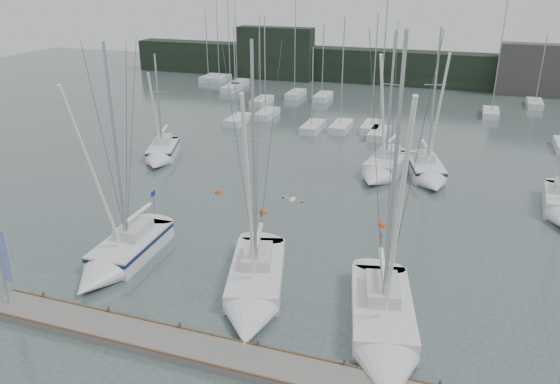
{
  "coord_description": "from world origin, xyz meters",
  "views": [
    {
      "loc": [
        9.63,
        -22.9,
        16.22
      ],
      "look_at": [
        -0.09,
        5.0,
        4.17
      ],
      "focal_mm": 35.0,
      "sensor_mm": 36.0,
      "label": 1
    }
  ],
  "objects_px": {
    "sailboat_near_center": "(253,294)",
    "sailboat_mid_d": "(428,174)",
    "sailboat_mid_c": "(382,170)",
    "buoy_b": "(382,225)",
    "dock_banner": "(3,260)",
    "sailboat_near_right": "(384,336)",
    "sailboat_mid_a": "(161,154)",
    "buoy_c": "(218,193)",
    "sailboat_near_left": "(117,259)",
    "buoy_a": "(263,212)"
  },
  "relations": [
    {
      "from": "sailboat_near_left",
      "to": "buoy_b",
      "type": "relative_size",
      "value": 26.46
    },
    {
      "from": "sailboat_near_right",
      "to": "sailboat_mid_a",
      "type": "xyz_separation_m",
      "value": [
        -23.7,
        20.16,
        0.0
      ]
    },
    {
      "from": "sailboat_near_center",
      "to": "sailboat_mid_d",
      "type": "distance_m",
      "value": 22.6
    },
    {
      "from": "sailboat_near_center",
      "to": "sailboat_mid_a",
      "type": "relative_size",
      "value": 1.4
    },
    {
      "from": "sailboat_mid_d",
      "to": "buoy_b",
      "type": "distance_m",
      "value": 10.14
    },
    {
      "from": "sailboat_mid_a",
      "to": "sailboat_mid_c",
      "type": "distance_m",
      "value": 20.01
    },
    {
      "from": "buoy_c",
      "to": "buoy_b",
      "type": "bearing_deg",
      "value": -7.4
    },
    {
      "from": "sailboat_near_left",
      "to": "sailboat_mid_c",
      "type": "height_order",
      "value": "sailboat_near_left"
    },
    {
      "from": "sailboat_mid_d",
      "to": "sailboat_near_right",
      "type": "bearing_deg",
      "value": -105.8
    },
    {
      "from": "sailboat_mid_a",
      "to": "sailboat_mid_d",
      "type": "distance_m",
      "value": 23.81
    },
    {
      "from": "sailboat_mid_a",
      "to": "dock_banner",
      "type": "height_order",
      "value": "sailboat_mid_a"
    },
    {
      "from": "sailboat_near_right",
      "to": "sailboat_mid_c",
      "type": "relative_size",
      "value": 1.19
    },
    {
      "from": "sailboat_near_center",
      "to": "buoy_a",
      "type": "relative_size",
      "value": 26.05
    },
    {
      "from": "buoy_b",
      "to": "sailboat_mid_d",
      "type": "bearing_deg",
      "value": 77.75
    },
    {
      "from": "sailboat_mid_c",
      "to": "buoy_b",
      "type": "relative_size",
      "value": 24.5
    },
    {
      "from": "buoy_a",
      "to": "buoy_b",
      "type": "xyz_separation_m",
      "value": [
        8.48,
        0.68,
        0.0
      ]
    },
    {
      "from": "sailboat_near_left",
      "to": "sailboat_near_right",
      "type": "distance_m",
      "value": 16.12
    },
    {
      "from": "buoy_b",
      "to": "dock_banner",
      "type": "height_order",
      "value": "dock_banner"
    },
    {
      "from": "sailboat_mid_c",
      "to": "buoy_a",
      "type": "bearing_deg",
      "value": -116.32
    },
    {
      "from": "sailboat_near_left",
      "to": "buoy_b",
      "type": "xyz_separation_m",
      "value": [
        13.78,
        10.78,
        -0.56
      ]
    },
    {
      "from": "sailboat_mid_c",
      "to": "buoy_c",
      "type": "bearing_deg",
      "value": -138.35
    },
    {
      "from": "sailboat_near_center",
      "to": "sailboat_mid_d",
      "type": "height_order",
      "value": "sailboat_near_center"
    },
    {
      "from": "sailboat_mid_c",
      "to": "sailboat_near_left",
      "type": "bearing_deg",
      "value": -113.11
    },
    {
      "from": "buoy_c",
      "to": "dock_banner",
      "type": "relative_size",
      "value": 0.13
    },
    {
      "from": "buoy_c",
      "to": "sailboat_near_left",
      "type": "bearing_deg",
      "value": -92.9
    },
    {
      "from": "sailboat_near_left",
      "to": "dock_banner",
      "type": "bearing_deg",
      "value": -116.92
    },
    {
      "from": "sailboat_near_left",
      "to": "sailboat_near_right",
      "type": "xyz_separation_m",
      "value": [
        15.97,
        -2.17,
        -0.01
      ]
    },
    {
      "from": "sailboat_mid_d",
      "to": "buoy_a",
      "type": "distance_m",
      "value": 15.01
    },
    {
      "from": "sailboat_mid_c",
      "to": "buoy_c",
      "type": "xyz_separation_m",
      "value": [
        -11.53,
        -7.68,
        -0.64
      ]
    },
    {
      "from": "sailboat_mid_a",
      "to": "sailboat_mid_d",
      "type": "bearing_deg",
      "value": -13.5
    },
    {
      "from": "sailboat_mid_c",
      "to": "dock_banner",
      "type": "bearing_deg",
      "value": -111.73
    },
    {
      "from": "sailboat_mid_c",
      "to": "buoy_b",
      "type": "height_order",
      "value": "sailboat_mid_c"
    },
    {
      "from": "sailboat_near_right",
      "to": "buoy_c",
      "type": "xyz_separation_m",
      "value": [
        -15.34,
        14.66,
        -0.55
      ]
    },
    {
      "from": "buoy_a",
      "to": "sailboat_mid_d",
      "type": "bearing_deg",
      "value": 44.84
    },
    {
      "from": "buoy_b",
      "to": "buoy_c",
      "type": "xyz_separation_m",
      "value": [
        -13.15,
        1.71,
        0.0
      ]
    },
    {
      "from": "sailboat_near_center",
      "to": "sailboat_near_right",
      "type": "relative_size",
      "value": 0.95
    },
    {
      "from": "sailboat_near_center",
      "to": "sailboat_near_right",
      "type": "bearing_deg",
      "value": -27.18
    },
    {
      "from": "sailboat_mid_d",
      "to": "buoy_b",
      "type": "relative_size",
      "value": 25.06
    },
    {
      "from": "buoy_b",
      "to": "sailboat_near_center",
      "type": "bearing_deg",
      "value": -112.78
    },
    {
      "from": "sailboat_mid_a",
      "to": "buoy_c",
      "type": "xyz_separation_m",
      "value": [
        8.36,
        -5.5,
        -0.55
      ]
    },
    {
      "from": "buoy_b",
      "to": "buoy_a",
      "type": "bearing_deg",
      "value": -175.44
    },
    {
      "from": "buoy_b",
      "to": "sailboat_mid_a",
      "type": "bearing_deg",
      "value": 161.47
    },
    {
      "from": "buoy_a",
      "to": "sailboat_near_right",
      "type": "bearing_deg",
      "value": -48.99
    },
    {
      "from": "sailboat_mid_a",
      "to": "sailboat_mid_d",
      "type": "relative_size",
      "value": 0.79
    },
    {
      "from": "sailboat_mid_c",
      "to": "buoy_a",
      "type": "xyz_separation_m",
      "value": [
        -6.87,
        -10.06,
        -0.64
      ]
    },
    {
      "from": "sailboat_near_center",
      "to": "sailboat_near_right",
      "type": "height_order",
      "value": "sailboat_near_right"
    },
    {
      "from": "sailboat_near_right",
      "to": "buoy_b",
      "type": "distance_m",
      "value": 13.15
    },
    {
      "from": "buoy_b",
      "to": "dock_banner",
      "type": "relative_size",
      "value": 0.12
    },
    {
      "from": "sailboat_mid_a",
      "to": "buoy_b",
      "type": "xyz_separation_m",
      "value": [
        21.5,
        -7.21,
        -0.55
      ]
    },
    {
      "from": "sailboat_near_center",
      "to": "sailboat_mid_c",
      "type": "distance_m",
      "value": 21.23
    }
  ]
}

